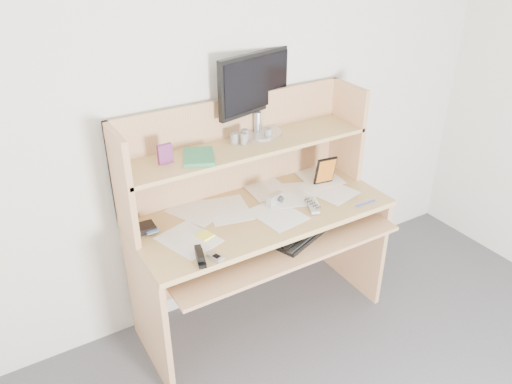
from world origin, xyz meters
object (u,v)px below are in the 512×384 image
tv_remote (312,205)px  monitor (256,91)px  game_case (325,171)px  desk (254,213)px  keyboard (307,228)px

tv_remote → monitor: 0.68m
game_case → monitor: bearing=156.1°
tv_remote → monitor: (-0.12, 0.39, 0.55)m
game_case → monitor: size_ratio=0.34×
tv_remote → game_case: size_ratio=0.95×
tv_remote → game_case: (0.22, 0.18, 0.08)m
game_case → monitor: monitor is taller
tv_remote → desk: bearing=166.2°
keyboard → monitor: bearing=77.2°
keyboard → tv_remote: bearing=14.7°
desk → monitor: 0.66m
tv_remote → monitor: bearing=131.4°
game_case → monitor: 0.62m
monitor → desk: bearing=-138.4°
keyboard → tv_remote: 0.13m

